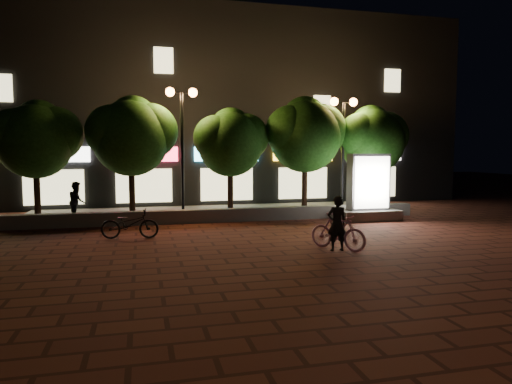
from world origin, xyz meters
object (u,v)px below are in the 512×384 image
object	(u,v)px
street_lamp_right	(343,125)
scooter_pink	(338,232)
rider	(337,223)
pedestrian	(77,201)
tree_right	(306,132)
tree_mid	(231,140)
scooter_parked	(130,224)
tree_far_right	(373,137)
tree_far_left	(37,137)
street_lamp_left	(182,119)
tree_left	(132,133)
ad_kiosk	(368,193)

from	to	relation	value
street_lamp_right	scooter_pink	bearing A→B (deg)	-115.32
rider	pedestrian	xyz separation A→B (m)	(-7.60, 7.13, 0.07)
tree_right	tree_mid	bearing A→B (deg)	-180.00
tree_mid	rider	world-z (taller)	tree_mid
scooter_parked	tree_mid	bearing A→B (deg)	-36.61
tree_right	tree_far_right	distance (m)	3.20
tree_mid	pedestrian	size ratio (longest dim) A/B	2.99
tree_far_left	rider	world-z (taller)	tree_far_left
scooter_pink	pedestrian	distance (m)	10.40
tree_mid	street_lamp_left	size ratio (longest dim) A/B	0.87
street_lamp_right	rider	world-z (taller)	street_lamp_right
tree_right	street_lamp_left	world-z (taller)	street_lamp_left
tree_far_left	pedestrian	size ratio (longest dim) A/B	3.08
tree_far_right	street_lamp_left	world-z (taller)	street_lamp_left
street_lamp_right	tree_mid	bearing A→B (deg)	176.96
tree_left	street_lamp_right	size ratio (longest dim) A/B	0.98
tree_far_right	scooter_pink	world-z (taller)	tree_far_right
ad_kiosk	scooter_parked	size ratio (longest dim) A/B	1.49
ad_kiosk	rider	size ratio (longest dim) A/B	1.74
tree_left	street_lamp_right	world-z (taller)	street_lamp_right
scooter_parked	scooter_pink	bearing A→B (deg)	-111.79
rider	scooter_parked	bearing A→B (deg)	-30.22
tree_left	rider	bearing A→B (deg)	-53.74
scooter_parked	tree_left	bearing A→B (deg)	6.25
ad_kiosk	street_lamp_left	bearing A→B (deg)	162.90
ad_kiosk	street_lamp_right	bearing A→B (deg)	92.93
tree_far_right	scooter_parked	xyz separation A→B (m)	(-10.56, -4.25, -2.90)
street_lamp_right	pedestrian	size ratio (longest dim) A/B	3.31
street_lamp_left	pedestrian	world-z (taller)	street_lamp_left
street_lamp_left	rider	world-z (taller)	street_lamp_left
street_lamp_right	ad_kiosk	distance (m)	3.58
street_lamp_right	rider	size ratio (longest dim) A/B	3.28
rider	pedestrian	bearing A→B (deg)	-43.08
tree_mid	street_lamp_right	size ratio (longest dim) A/B	0.90
tree_left	ad_kiosk	xyz separation A→B (m)	(9.06, -2.45, -2.38)
tree_left	street_lamp_left	xyz separation A→B (m)	(1.95, -0.26, 0.58)
scooter_pink	pedestrian	size ratio (longest dim) A/B	1.13
tree_left	street_lamp_left	bearing A→B (deg)	-7.70
ad_kiosk	rider	bearing A→B (deg)	-125.21
tree_far_left	rider	bearing A→B (deg)	-39.79
tree_left	scooter_pink	size ratio (longest dim) A/B	2.88
tree_far_left	scooter_parked	size ratio (longest dim) A/B	2.61
tree_mid	street_lamp_right	xyz separation A→B (m)	(4.95, -0.26, 0.68)
tree_left	tree_far_right	world-z (taller)	tree_left
tree_far_left	street_lamp_right	distance (m)	12.47
tree_mid	pedestrian	bearing A→B (deg)	-176.54
tree_right	scooter_parked	bearing A→B (deg)	-150.03
tree_right	pedestrian	bearing A→B (deg)	-177.75
tree_right	street_lamp_right	xyz separation A→B (m)	(1.64, -0.26, 0.33)
tree_mid	ad_kiosk	xyz separation A→B (m)	(5.06, -2.45, -2.15)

